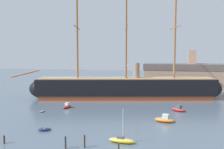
{
  "coord_description": "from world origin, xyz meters",
  "views": [
    {
      "loc": [
        17.32,
        -35.7,
        16.56
      ],
      "look_at": [
        0.49,
        40.84,
        9.82
      ],
      "focal_mm": 40.52,
      "sensor_mm": 36.0,
      "label": 1
    }
  ],
  "objects_px": {
    "dinghy_mid_left": "(42,111)",
    "dinghy_distant_centre": "(127,93)",
    "mooring_piling_right_pair": "(85,141)",
    "dockside_warehouse_right": "(188,77)",
    "mooring_piling_left_pair": "(119,149)",
    "sailboat_foreground_right": "(122,140)",
    "motorboat_mid_right": "(164,119)",
    "tall_ship": "(126,87)",
    "dinghy_foreground_left": "(44,129)",
    "mooring_piling_midwater": "(65,142)",
    "motorboat_alongside_stern": "(178,109)",
    "seagull_in_flight": "(127,66)",
    "mooring_piling_nearest": "(4,140)",
    "motorboat_alongside_bow": "(67,106)"
  },
  "relations": [
    {
      "from": "motorboat_alongside_stern",
      "to": "dockside_warehouse_right",
      "type": "xyz_separation_m",
      "value": [
        5.86,
        40.37,
        5.32
      ]
    },
    {
      "from": "dinghy_foreground_left",
      "to": "dinghy_distant_centre",
      "type": "height_order",
      "value": "dinghy_foreground_left"
    },
    {
      "from": "motorboat_alongside_bow",
      "to": "seagull_in_flight",
      "type": "distance_m",
      "value": 24.34
    },
    {
      "from": "tall_ship",
      "to": "motorboat_alongside_bow",
      "type": "height_order",
      "value": "tall_ship"
    },
    {
      "from": "mooring_piling_nearest",
      "to": "seagull_in_flight",
      "type": "height_order",
      "value": "seagull_in_flight"
    },
    {
      "from": "dinghy_distant_centre",
      "to": "mooring_piling_nearest",
      "type": "height_order",
      "value": "mooring_piling_nearest"
    },
    {
      "from": "mooring_piling_nearest",
      "to": "motorboat_mid_right",
      "type": "bearing_deg",
      "value": 36.34
    },
    {
      "from": "motorboat_alongside_bow",
      "to": "dinghy_distant_centre",
      "type": "height_order",
      "value": "motorboat_alongside_bow"
    },
    {
      "from": "dinghy_mid_left",
      "to": "mooring_piling_left_pair",
      "type": "height_order",
      "value": "mooring_piling_left_pair"
    },
    {
      "from": "motorboat_alongside_stern",
      "to": "dinghy_distant_centre",
      "type": "height_order",
      "value": "motorboat_alongside_stern"
    },
    {
      "from": "motorboat_mid_right",
      "to": "motorboat_alongside_bow",
      "type": "bearing_deg",
      "value": 161.54
    },
    {
      "from": "dockside_warehouse_right",
      "to": "mooring_piling_nearest",
      "type": "bearing_deg",
      "value": -117.22
    },
    {
      "from": "mooring_piling_midwater",
      "to": "seagull_in_flight",
      "type": "bearing_deg",
      "value": 73.08
    },
    {
      "from": "mooring_piling_left_pair",
      "to": "tall_ship",
      "type": "bearing_deg",
      "value": 98.0
    },
    {
      "from": "motorboat_alongside_stern",
      "to": "mooring_piling_right_pair",
      "type": "distance_m",
      "value": 36.29
    },
    {
      "from": "dinghy_foreground_left",
      "to": "mooring_piling_nearest",
      "type": "distance_m",
      "value": 9.31
    },
    {
      "from": "motorboat_alongside_stern",
      "to": "mooring_piling_midwater",
      "type": "height_order",
      "value": "mooring_piling_midwater"
    },
    {
      "from": "motorboat_alongside_bow",
      "to": "mooring_piling_nearest",
      "type": "distance_m",
      "value": 30.54
    },
    {
      "from": "dinghy_mid_left",
      "to": "dinghy_distant_centre",
      "type": "distance_m",
      "value": 42.08
    },
    {
      "from": "motorboat_mid_right",
      "to": "tall_ship",
      "type": "bearing_deg",
      "value": 115.76
    },
    {
      "from": "tall_ship",
      "to": "mooring_piling_right_pair",
      "type": "bearing_deg",
      "value": -89.17
    },
    {
      "from": "mooring_piling_right_pair",
      "to": "mooring_piling_midwater",
      "type": "bearing_deg",
      "value": -158.82
    },
    {
      "from": "sailboat_foreground_right",
      "to": "motorboat_mid_right",
      "type": "distance_m",
      "value": 17.66
    },
    {
      "from": "sailboat_foreground_right",
      "to": "mooring_piling_nearest",
      "type": "height_order",
      "value": "sailboat_foreground_right"
    },
    {
      "from": "dinghy_mid_left",
      "to": "seagull_in_flight",
      "type": "relative_size",
      "value": 1.96
    },
    {
      "from": "motorboat_alongside_stern",
      "to": "mooring_piling_left_pair",
      "type": "relative_size",
      "value": 2.41
    },
    {
      "from": "dinghy_distant_centre",
      "to": "mooring_piling_right_pair",
      "type": "relative_size",
      "value": 0.98
    },
    {
      "from": "dinghy_distant_centre",
      "to": "dockside_warehouse_right",
      "type": "xyz_separation_m",
      "value": [
        24.88,
        11.77,
        5.69
      ]
    },
    {
      "from": "motorboat_mid_right",
      "to": "motorboat_alongside_bow",
      "type": "relative_size",
      "value": 1.25
    },
    {
      "from": "motorboat_mid_right",
      "to": "mooring_piling_nearest",
      "type": "distance_m",
      "value": 35.29
    },
    {
      "from": "dinghy_mid_left",
      "to": "motorboat_alongside_bow",
      "type": "height_order",
      "value": "motorboat_alongside_bow"
    },
    {
      "from": "sailboat_foreground_right",
      "to": "motorboat_mid_right",
      "type": "height_order",
      "value": "sailboat_foreground_right"
    },
    {
      "from": "motorboat_mid_right",
      "to": "sailboat_foreground_right",
      "type": "bearing_deg",
      "value": -115.18
    },
    {
      "from": "mooring_piling_left_pair",
      "to": "motorboat_mid_right",
      "type": "bearing_deg",
      "value": 71.55
    },
    {
      "from": "motorboat_mid_right",
      "to": "dockside_warehouse_right",
      "type": "xyz_separation_m",
      "value": [
        9.49,
        52.81,
        5.26
      ]
    },
    {
      "from": "mooring_piling_midwater",
      "to": "seagull_in_flight",
      "type": "distance_m",
      "value": 27.12
    },
    {
      "from": "sailboat_foreground_right",
      "to": "mooring_piling_midwater",
      "type": "bearing_deg",
      "value": -152.0
    },
    {
      "from": "mooring_piling_midwater",
      "to": "dockside_warehouse_right",
      "type": "xyz_separation_m",
      "value": [
        26.0,
        73.57,
        4.86
      ]
    },
    {
      "from": "mooring_piling_right_pair",
      "to": "dockside_warehouse_right",
      "type": "xyz_separation_m",
      "value": [
        22.94,
        72.39,
        4.82
      ]
    },
    {
      "from": "motorboat_mid_right",
      "to": "dinghy_distant_centre",
      "type": "bearing_deg",
      "value": 110.56
    },
    {
      "from": "motorboat_mid_right",
      "to": "mooring_piling_nearest",
      "type": "height_order",
      "value": "motorboat_mid_right"
    },
    {
      "from": "mooring_piling_left_pair",
      "to": "seagull_in_flight",
      "type": "xyz_separation_m",
      "value": [
        -2.41,
        23.54,
        12.42
      ]
    },
    {
      "from": "dinghy_mid_left",
      "to": "motorboat_alongside_bow",
      "type": "bearing_deg",
      "value": 54.89
    },
    {
      "from": "dinghy_foreground_left",
      "to": "mooring_piling_left_pair",
      "type": "bearing_deg",
      "value": -26.45
    },
    {
      "from": "seagull_in_flight",
      "to": "dinghy_foreground_left",
      "type": "bearing_deg",
      "value": -136.31
    },
    {
      "from": "motorboat_alongside_bow",
      "to": "tall_ship",
      "type": "bearing_deg",
      "value": 53.3
    },
    {
      "from": "motorboat_alongside_stern",
      "to": "dockside_warehouse_right",
      "type": "relative_size",
      "value": 0.11
    },
    {
      "from": "tall_ship",
      "to": "dinghy_foreground_left",
      "type": "distance_m",
      "value": 43.18
    },
    {
      "from": "mooring_piling_midwater",
      "to": "dockside_warehouse_right",
      "type": "bearing_deg",
      "value": 70.54
    },
    {
      "from": "tall_ship",
      "to": "dinghy_mid_left",
      "type": "xyz_separation_m",
      "value": [
        -19.33,
        -26.31,
        -3.78
      ]
    }
  ]
}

